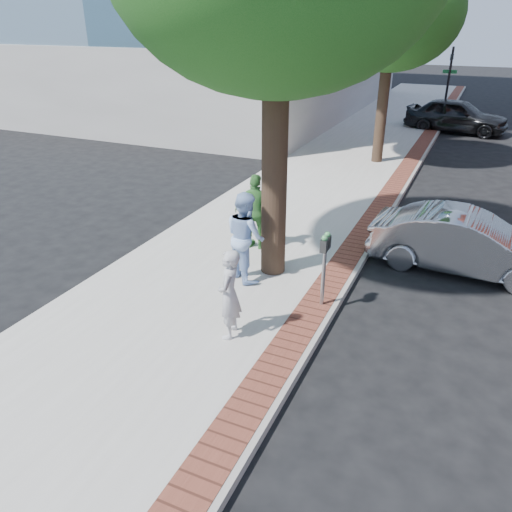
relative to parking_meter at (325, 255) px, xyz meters
The scene contains 13 objects.
ground 1.74m from the parking_meter, 130.41° to the right, with size 120.00×120.00×0.00m, color black.
sidewalk 7.50m from the parking_meter, 108.14° to the left, with size 5.00×60.00×0.15m, color #9E9991.
brick_strip 7.13m from the parking_meter, 90.89° to the left, with size 0.60×60.00×0.01m, color brown.
curb 7.14m from the parking_meter, 88.05° to the left, with size 0.10×60.00×0.15m, color gray.
office_base 25.19m from the parking_meter, 123.27° to the left, with size 18.20×22.20×4.00m, color gray.
signal_near 21.08m from the parking_meter, 89.75° to the left, with size 0.70×0.15×3.80m.
tree_far 11.86m from the parking_meter, 96.76° to the left, with size 4.80×4.80×7.14m.
parking_meter is the anchor object (origin of this frame).
person_gray 2.00m from the parking_meter, 124.99° to the right, with size 0.58×0.38×1.60m, color #A6A5AA.
person_officer 1.86m from the parking_meter, 166.99° to the left, with size 0.91×0.71×1.87m, color #92B2E2.
person_green 2.94m from the parking_meter, 139.73° to the left, with size 1.05×0.44×1.78m, color #3F843C.
sedan_silver 3.80m from the parking_meter, 51.91° to the left, with size 1.42×4.07×1.34m, color #A4A7AB.
bg_car 18.71m from the parking_meter, 87.30° to the left, with size 1.91×4.75×1.62m, color black.
Camera 1 is at (3.06, -7.06, 5.12)m, focal length 35.00 mm.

